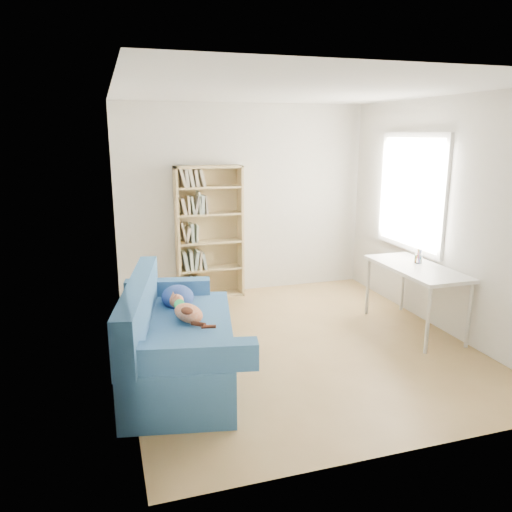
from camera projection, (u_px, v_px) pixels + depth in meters
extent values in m
plane|color=olive|center=(295.00, 343.00, 5.38)|extent=(4.00, 4.00, 0.00)
cube|color=silver|center=(244.00, 200.00, 6.93)|extent=(3.50, 0.04, 2.60)
cube|color=silver|center=(414.00, 276.00, 3.22)|extent=(3.50, 0.04, 2.60)
cube|color=silver|center=(120.00, 234.00, 4.57)|extent=(0.04, 4.00, 2.60)
cube|color=silver|center=(443.00, 216.00, 5.58)|extent=(0.04, 4.00, 2.60)
cube|color=white|center=(300.00, 90.00, 4.76)|extent=(3.50, 4.00, 0.04)
cube|color=white|center=(413.00, 192.00, 6.08)|extent=(0.01, 1.20, 1.30)
cube|color=#255285|center=(182.00, 352.00, 4.61)|extent=(1.25, 2.04, 0.47)
cube|color=#255285|center=(139.00, 307.00, 4.39)|extent=(0.54, 1.90, 0.46)
cube|color=#255285|center=(168.00, 289.00, 5.33)|extent=(0.91, 0.34, 0.21)
cube|color=#255285|center=(198.00, 356.00, 3.72)|extent=(0.91, 0.34, 0.21)
cube|color=#255285|center=(183.00, 325.00, 4.55)|extent=(1.20, 1.89, 0.05)
ellipsoid|color=#2B448C|center=(178.00, 297.00, 5.01)|extent=(0.32, 0.35, 0.24)
ellipsoid|color=#AA3813|center=(188.00, 313.00, 4.56)|extent=(0.32, 0.43, 0.16)
ellipsoid|color=silver|center=(192.00, 310.00, 4.68)|extent=(0.17, 0.20, 0.10)
ellipsoid|color=black|center=(186.00, 311.00, 4.50)|extent=(0.18, 0.22, 0.08)
sphere|color=#AA3813|center=(185.00, 300.00, 4.81)|extent=(0.14, 0.14, 0.14)
cone|color=#AA3813|center=(183.00, 293.00, 4.82)|extent=(0.06, 0.07, 0.07)
cone|color=#AA3813|center=(184.00, 295.00, 4.76)|extent=(0.07, 0.07, 0.07)
cylinder|color=#2BD776|center=(186.00, 304.00, 4.75)|extent=(0.11, 0.07, 0.11)
cylinder|color=black|center=(191.00, 325.00, 4.36)|extent=(0.12, 0.14, 0.05)
cube|color=tan|center=(177.00, 235.00, 6.60)|extent=(0.03, 0.28, 1.79)
cube|color=tan|center=(240.00, 231.00, 6.85)|extent=(0.03, 0.28, 1.79)
cube|color=tan|center=(208.00, 167.00, 6.51)|extent=(0.89, 0.28, 0.03)
cube|color=tan|center=(211.00, 295.00, 6.93)|extent=(0.89, 0.28, 0.03)
cube|color=tan|center=(208.00, 231.00, 6.84)|extent=(0.89, 0.02, 1.79)
cube|color=white|center=(417.00, 268.00, 5.59)|extent=(0.60, 1.31, 0.04)
cylinder|color=silver|center=(403.00, 283.00, 6.31)|extent=(0.04, 0.04, 0.71)
cylinder|color=silver|center=(469.00, 316.00, 5.19)|extent=(0.04, 0.04, 0.71)
cylinder|color=silver|center=(368.00, 287.00, 6.16)|extent=(0.04, 0.04, 0.71)
cylinder|color=silver|center=(428.00, 321.00, 5.04)|extent=(0.04, 0.04, 0.71)
cylinder|color=white|center=(418.00, 259.00, 5.72)|extent=(0.09, 0.09, 0.10)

